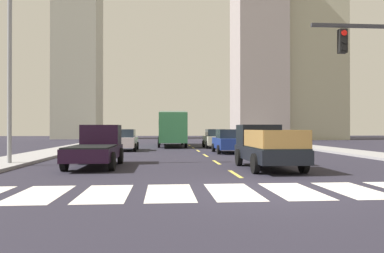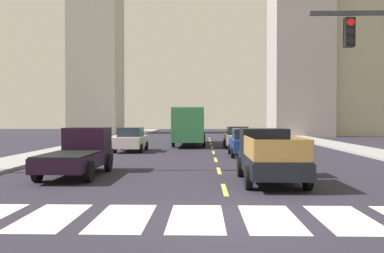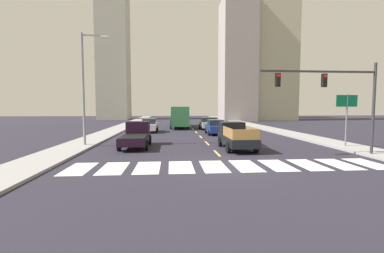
# 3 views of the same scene
# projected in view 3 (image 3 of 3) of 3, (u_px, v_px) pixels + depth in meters

# --- Properties ---
(ground_plane) EXTENTS (160.00, 160.00, 0.00)m
(ground_plane) POSITION_uv_depth(u_px,v_px,m) (230.00, 166.00, 14.26)
(ground_plane) COLOR #262430
(sidewalk_right) EXTENTS (2.85, 110.00, 0.15)m
(sidewalk_right) POSITION_uv_depth(u_px,v_px,m) (282.00, 132.00, 33.00)
(sidewalk_right) COLOR #969496
(sidewalk_right) RESTS_ON ground
(sidewalk_left) EXTENTS (2.85, 110.00, 0.15)m
(sidewalk_left) POSITION_uv_depth(u_px,v_px,m) (107.00, 133.00, 31.29)
(sidewalk_left) COLOR #969496
(sidewalk_left) RESTS_ON ground
(crosswalk_stripe_0) EXTENTS (1.30, 2.93, 0.01)m
(crosswalk_stripe_0) POSITION_uv_depth(u_px,v_px,m) (79.00, 169.00, 13.63)
(crosswalk_stripe_0) COLOR silver
(crosswalk_stripe_0) RESTS_ON ground
(crosswalk_stripe_1) EXTENTS (1.30, 2.93, 0.01)m
(crosswalk_stripe_1) POSITION_uv_depth(u_px,v_px,m) (114.00, 168.00, 13.77)
(crosswalk_stripe_1) COLOR silver
(crosswalk_stripe_1) RESTS_ON ground
(crosswalk_stripe_2) EXTENTS (1.30, 2.93, 0.01)m
(crosswalk_stripe_2) POSITION_uv_depth(u_px,v_px,m) (148.00, 167.00, 13.91)
(crosswalk_stripe_2) COLOR silver
(crosswalk_stripe_2) RESTS_ON ground
(crosswalk_stripe_3) EXTENTS (1.30, 2.93, 0.01)m
(crosswalk_stripe_3) POSITION_uv_depth(u_px,v_px,m) (181.00, 167.00, 14.05)
(crosswalk_stripe_3) COLOR silver
(crosswalk_stripe_3) RESTS_ON ground
(crosswalk_stripe_4) EXTENTS (1.30, 2.93, 0.01)m
(crosswalk_stripe_4) POSITION_uv_depth(u_px,v_px,m) (214.00, 166.00, 14.19)
(crosswalk_stripe_4) COLOR silver
(crosswalk_stripe_4) RESTS_ON ground
(crosswalk_stripe_5) EXTENTS (1.30, 2.93, 0.01)m
(crosswalk_stripe_5) POSITION_uv_depth(u_px,v_px,m) (246.00, 166.00, 14.33)
(crosswalk_stripe_5) COLOR silver
(crosswalk_stripe_5) RESTS_ON ground
(crosswalk_stripe_6) EXTENTS (1.30, 2.93, 0.01)m
(crosswalk_stripe_6) POSITION_uv_depth(u_px,v_px,m) (277.00, 165.00, 14.47)
(crosswalk_stripe_6) COLOR silver
(crosswalk_stripe_6) RESTS_ON ground
(crosswalk_stripe_7) EXTENTS (1.30, 2.93, 0.01)m
(crosswalk_stripe_7) POSITION_uv_depth(u_px,v_px,m) (308.00, 165.00, 14.61)
(crosswalk_stripe_7) COLOR silver
(crosswalk_stripe_7) RESTS_ON ground
(crosswalk_stripe_8) EXTENTS (1.30, 2.93, 0.01)m
(crosswalk_stripe_8) POSITION_uv_depth(u_px,v_px,m) (338.00, 164.00, 14.75)
(crosswalk_stripe_8) COLOR silver
(crosswalk_stripe_8) RESTS_ON ground
(crosswalk_stripe_9) EXTENTS (1.30, 2.93, 0.01)m
(crosswalk_stripe_9) POSITION_uv_depth(u_px,v_px,m) (368.00, 163.00, 14.89)
(crosswalk_stripe_9) COLOR silver
(crosswalk_stripe_9) RESTS_ON ground
(lane_dash_0) EXTENTS (0.16, 2.40, 0.01)m
(lane_dash_0) POSITION_uv_depth(u_px,v_px,m) (217.00, 153.00, 18.23)
(lane_dash_0) COLOR #DAC44C
(lane_dash_0) RESTS_ON ground
(lane_dash_1) EXTENTS (0.16, 2.40, 0.01)m
(lane_dash_1) POSITION_uv_depth(u_px,v_px,m) (207.00, 143.00, 23.20)
(lane_dash_1) COLOR #DAC44C
(lane_dash_1) RESTS_ON ground
(lane_dash_2) EXTENTS (0.16, 2.40, 0.01)m
(lane_dash_2) POSITION_uv_depth(u_px,v_px,m) (201.00, 137.00, 28.17)
(lane_dash_2) COLOR #DAC44C
(lane_dash_2) RESTS_ON ground
(lane_dash_3) EXTENTS (0.16, 2.40, 0.01)m
(lane_dash_3) POSITION_uv_depth(u_px,v_px,m) (196.00, 132.00, 33.14)
(lane_dash_3) COLOR #DAC44C
(lane_dash_3) RESTS_ON ground
(lane_dash_4) EXTENTS (0.16, 2.40, 0.01)m
(lane_dash_4) POSITION_uv_depth(u_px,v_px,m) (193.00, 129.00, 38.11)
(lane_dash_4) COLOR #DAC44C
(lane_dash_4) RESTS_ON ground
(lane_dash_5) EXTENTS (0.16, 2.40, 0.01)m
(lane_dash_5) POSITION_uv_depth(u_px,v_px,m) (190.00, 126.00, 43.09)
(lane_dash_5) COLOR #DAC44C
(lane_dash_5) RESTS_ON ground
(lane_dash_6) EXTENTS (0.16, 2.40, 0.01)m
(lane_dash_6) POSITION_uv_depth(u_px,v_px,m) (188.00, 124.00, 48.06)
(lane_dash_6) COLOR #DAC44C
(lane_dash_6) RESTS_ON ground
(lane_dash_7) EXTENTS (0.16, 2.40, 0.01)m
(lane_dash_7) POSITION_uv_depth(u_px,v_px,m) (187.00, 123.00, 53.03)
(lane_dash_7) COLOR #DAC44C
(lane_dash_7) RESTS_ON ground
(pickup_stakebed) EXTENTS (2.18, 5.20, 1.96)m
(pickup_stakebed) POSITION_uv_depth(u_px,v_px,m) (235.00, 136.00, 20.31)
(pickup_stakebed) COLOR black
(pickup_stakebed) RESTS_ON ground
(pickup_dark) EXTENTS (2.18, 5.20, 1.96)m
(pickup_dark) POSITION_uv_depth(u_px,v_px,m) (136.00, 135.00, 21.21)
(pickup_dark) COLOR black
(pickup_dark) RESTS_ON ground
(city_bus) EXTENTS (2.72, 10.80, 3.32)m
(city_bus) POSITION_uv_depth(u_px,v_px,m) (179.00, 115.00, 40.91)
(city_bus) COLOR #327648
(city_bus) RESTS_ON ground
(sedan_near_right) EXTENTS (2.02, 4.40, 1.72)m
(sedan_near_right) POSITION_uv_depth(u_px,v_px,m) (215.00, 127.00, 30.58)
(sedan_near_right) COLOR navy
(sedan_near_right) RESTS_ON ground
(sedan_near_left) EXTENTS (2.02, 4.40, 1.72)m
(sedan_near_left) POSITION_uv_depth(u_px,v_px,m) (207.00, 123.00, 37.53)
(sedan_near_left) COLOR beige
(sedan_near_left) RESTS_ON ground
(sedan_far) EXTENTS (2.02, 4.40, 1.72)m
(sedan_far) POSITION_uv_depth(u_px,v_px,m) (149.00, 125.00, 33.34)
(sedan_far) COLOR silver
(sedan_far) RESTS_ON ground
(traffic_signal_gantry) EXTENTS (7.63, 0.27, 6.00)m
(traffic_signal_gantry) POSITION_uv_depth(u_px,v_px,m) (339.00, 92.00, 16.78)
(traffic_signal_gantry) COLOR #2D2D33
(traffic_signal_gantry) RESTS_ON ground
(direction_sign_green) EXTENTS (1.70, 0.12, 4.20)m
(direction_sign_green) POSITION_uv_depth(u_px,v_px,m) (347.00, 109.00, 20.44)
(direction_sign_green) COLOR slate
(direction_sign_green) RESTS_ON ground
(streetlight_left) EXTENTS (2.20, 0.28, 9.00)m
(streetlight_left) POSITION_uv_depth(u_px,v_px,m) (85.00, 84.00, 20.99)
(streetlight_left) COLOR gray
(streetlight_left) RESTS_ON ground
(tower_tall_centre) EXTENTS (7.42, 7.61, 59.55)m
(tower_tall_centre) POSITION_uv_depth(u_px,v_px,m) (112.00, 0.00, 66.11)
(tower_tall_centre) COLOR #AAA99A
(tower_tall_centre) RESTS_ON ground
(block_mid_left) EXTENTS (9.56, 7.19, 32.47)m
(block_mid_left) POSITION_uv_depth(u_px,v_px,m) (274.00, 52.00, 62.74)
(block_mid_left) COLOR #B6B395
(block_mid_left) RESTS_ON ground
(block_mid_right) EXTENTS (7.52, 8.26, 27.51)m
(block_mid_right) POSITION_uv_depth(u_px,v_px,m) (237.00, 61.00, 61.26)
(block_mid_right) COLOR #9D918F
(block_mid_right) RESTS_ON ground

